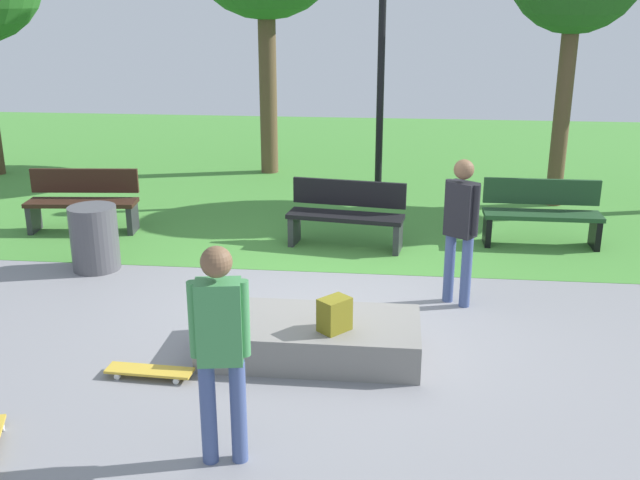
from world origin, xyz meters
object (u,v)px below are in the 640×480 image
at_px(skateboard_by_ledge, 150,371).
at_px(park_bench_near_path, 542,211).
at_px(concrete_ledge, 311,338).
at_px(skater_watching, 461,222).
at_px(skater_performing_trick, 220,341).
at_px(backpack_on_ledge, 335,314).
at_px(park_bench_near_lamppost, 83,199).
at_px(trash_bin, 94,238).
at_px(park_bench_far_right, 347,213).
at_px(lamp_post, 381,55).

distance_m(skateboard_by_ledge, park_bench_near_path, 6.04).
bearing_deg(concrete_ledge, skater_watching, 43.72).
xyz_separation_m(skater_performing_trick, park_bench_near_path, (3.24, 5.46, -0.51)).
bearing_deg(concrete_ledge, backpack_on_ledge, -38.77).
xyz_separation_m(backpack_on_ledge, park_bench_near_lamppost, (-4.07, 3.83, -0.04)).
bearing_deg(skateboard_by_ledge, trash_bin, 120.82).
height_order(park_bench_far_right, trash_bin, park_bench_far_right).
bearing_deg(skateboard_by_ledge, skater_watching, 34.90).
height_order(skateboard_by_ledge, lamp_post, lamp_post).
xyz_separation_m(backpack_on_ledge, skateboard_by_ledge, (-1.66, -0.41, -0.46)).
bearing_deg(concrete_ledge, trash_bin, 145.46).
xyz_separation_m(skater_watching, skateboard_by_ledge, (-2.91, -2.03, -0.91)).
relative_size(backpack_on_ledge, lamp_post, 0.08).
height_order(concrete_ledge, backpack_on_ledge, backpack_on_ledge).
xyz_separation_m(backpack_on_ledge, skater_performing_trick, (-0.68, -1.58, 0.47)).
relative_size(backpack_on_ledge, skater_performing_trick, 0.19).
xyz_separation_m(park_bench_near_path, trash_bin, (-5.82, -1.61, -0.07)).
distance_m(backpack_on_ledge, skater_watching, 2.09).
height_order(concrete_ledge, park_bench_near_path, park_bench_near_path).
height_order(backpack_on_ledge, park_bench_near_lamppost, park_bench_near_lamppost).
bearing_deg(skateboard_by_ledge, park_bench_near_path, 45.47).
xyz_separation_m(concrete_ledge, skater_performing_trick, (-0.44, -1.77, 0.81)).
bearing_deg(concrete_ledge, park_bench_far_right, 88.27).
height_order(concrete_ledge, lamp_post, lamp_post).
height_order(skater_performing_trick, lamp_post, lamp_post).
relative_size(concrete_ledge, trash_bin, 2.52).
relative_size(skater_watching, park_bench_near_path, 1.04).
bearing_deg(skater_performing_trick, skater_watching, 58.91).
xyz_separation_m(concrete_ledge, skater_watching, (1.49, 1.42, 0.79)).
bearing_deg(backpack_on_ledge, park_bench_near_lamppost, -91.12).
bearing_deg(skateboard_by_ledge, backpack_on_ledge, 13.91).
xyz_separation_m(skateboard_by_ledge, trash_bin, (-1.60, 2.68, 0.35)).
relative_size(skater_watching, trash_bin, 2.02).
relative_size(skater_watching, park_bench_far_right, 1.01).
relative_size(lamp_post, trash_bin, 4.82).
distance_m(skater_performing_trick, skater_watching, 3.73).
height_order(skater_watching, lamp_post, lamp_post).
bearing_deg(park_bench_far_right, park_bench_near_path, 7.63).
xyz_separation_m(skater_performing_trick, skateboard_by_ledge, (-0.98, 1.17, -0.93)).
relative_size(skateboard_by_ledge, park_bench_near_lamppost, 0.49).
distance_m(backpack_on_ledge, lamp_post, 6.29).
distance_m(backpack_on_ledge, park_bench_far_right, 3.52).
bearing_deg(lamp_post, skater_watching, -76.85).
relative_size(park_bench_far_right, park_bench_near_lamppost, 1.01).
bearing_deg(skater_performing_trick, skateboard_by_ledge, 130.01).
distance_m(park_bench_far_right, park_bench_near_lamppost, 3.95).
height_order(skater_watching, trash_bin, skater_watching).
xyz_separation_m(park_bench_far_right, park_bench_near_lamppost, (-3.93, 0.31, 0.00)).
bearing_deg(skater_watching, skateboard_by_ledge, -145.10).
xyz_separation_m(concrete_ledge, backpack_on_ledge, (0.24, -0.19, 0.34)).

